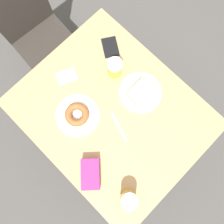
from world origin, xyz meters
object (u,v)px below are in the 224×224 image
(fork, at_px, (120,128))
(passport_near_edge, at_px, (110,47))
(plate_with_cake, at_px, (140,92))
(beer_mug_left, at_px, (115,68))
(blue_pouch, at_px, (91,174))
(plate_with_donut, at_px, (77,115))
(napkin_folded, at_px, (67,76))
(chair, at_px, (37,32))
(beer_mug_center, at_px, (129,199))

(fork, bearing_deg, passport_near_edge, 51.06)
(fork, xyz_separation_m, passport_near_edge, (0.30, 0.37, 0.00))
(plate_with_cake, relative_size, passport_near_edge, 1.57)
(beer_mug_left, relative_size, fork, 0.69)
(passport_near_edge, height_order, blue_pouch, blue_pouch)
(fork, distance_m, passport_near_edge, 0.48)
(fork, bearing_deg, blue_pouch, -167.27)
(plate_with_donut, bearing_deg, plate_with_cake, -24.52)
(plate_with_cake, height_order, blue_pouch, blue_pouch)
(napkin_folded, bearing_deg, plate_with_donut, -118.09)
(chair, distance_m, beer_mug_left, 0.76)
(beer_mug_left, distance_m, beer_mug_center, 0.69)
(chair, bearing_deg, fork, -91.68)
(plate_with_donut, xyz_separation_m, napkin_folded, (0.11, 0.21, -0.02))
(plate_with_donut, height_order, fork, plate_with_donut)
(fork, bearing_deg, plate_with_donut, 118.52)
(plate_with_donut, relative_size, passport_near_edge, 1.59)
(chair, xyz_separation_m, plate_with_cake, (0.13, -0.88, 0.27))
(beer_mug_left, height_order, fork, beer_mug_left)
(beer_mug_center, xyz_separation_m, passport_near_edge, (0.53, 0.66, -0.06))
(napkin_folded, distance_m, fork, 0.42)
(fork, relative_size, passport_near_edge, 1.12)
(napkin_folded, relative_size, blue_pouch, 0.75)
(napkin_folded, height_order, blue_pouch, blue_pouch)
(plate_with_cake, relative_size, blue_pouch, 1.36)
(beer_mug_center, bearing_deg, beer_mug_left, 50.45)
(plate_with_cake, distance_m, blue_pouch, 0.52)
(passport_near_edge, bearing_deg, fork, -128.94)
(plate_with_cake, bearing_deg, napkin_folded, 121.99)
(passport_near_edge, bearing_deg, chair, 109.84)
(beer_mug_center, xyz_separation_m, blue_pouch, (-0.05, 0.22, -0.03))
(beer_mug_center, relative_size, blue_pouch, 0.67)
(beer_mug_center, xyz_separation_m, fork, (0.23, 0.29, -0.06))
(beer_mug_left, height_order, napkin_folded, beer_mug_left)
(plate_with_cake, relative_size, beer_mug_left, 2.03)
(plate_with_donut, bearing_deg, blue_pouch, -120.68)
(plate_with_donut, distance_m, beer_mug_left, 0.33)
(plate_with_donut, height_order, passport_near_edge, plate_with_donut)
(plate_with_donut, distance_m, passport_near_edge, 0.45)
(passport_near_edge, bearing_deg, beer_mug_center, -128.84)
(fork, height_order, passport_near_edge, passport_near_edge)
(fork, bearing_deg, beer_mug_center, -128.69)
(chair, relative_size, plate_with_donut, 3.47)
(chair, distance_m, blue_pouch, 1.10)
(fork, bearing_deg, plate_with_cake, 14.35)
(beer_mug_center, bearing_deg, napkin_folded, 72.39)
(chair, relative_size, napkin_folded, 6.39)
(plate_with_donut, height_order, beer_mug_left, beer_mug_left)
(beer_mug_left, bearing_deg, blue_pouch, -147.67)
(chair, bearing_deg, plate_with_donut, -102.23)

